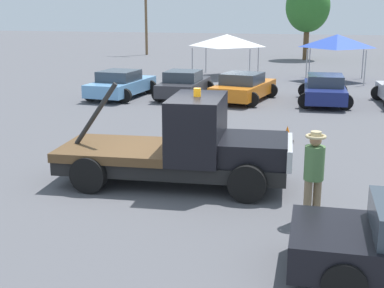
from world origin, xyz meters
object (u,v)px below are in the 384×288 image
object	(u,v)px
parked_car_charcoal	(184,85)
canopy_tent_blue	(337,41)
canopy_tent_white	(227,40)
tree_center	(308,7)
parked_car_navy	(324,89)
person_near_truck	(314,169)
utility_pole	(146,5)
parked_car_skyblue	(121,84)
tow_truck	(187,147)
traffic_cone	(287,135)
parked_car_orange	(243,87)

from	to	relation	value
parked_car_charcoal	canopy_tent_blue	xyz separation A→B (m)	(7.07, 8.33, 1.72)
canopy_tent_white	tree_center	size ratio (longest dim) A/B	0.56
parked_car_navy	canopy_tent_white	distance (m)	10.70
person_near_truck	utility_pole	xyz separation A→B (m)	(-17.01, 37.15, 3.43)
parked_car_skyblue	canopy_tent_blue	world-z (taller)	canopy_tent_blue
tow_truck	traffic_cone	distance (m)	5.40
parked_car_orange	canopy_tent_white	bearing A→B (deg)	26.26
canopy_tent_white	tow_truck	bearing A→B (deg)	-81.04
parked_car_skyblue	parked_car_orange	size ratio (longest dim) A/B	0.99
parked_car_orange	tree_center	bearing A→B (deg)	5.72
parked_car_skyblue	parked_car_navy	bearing A→B (deg)	-81.02
parked_car_orange	parked_car_navy	xyz separation A→B (m)	(3.71, 0.36, 0.00)
parked_car_charcoal	parked_car_navy	distance (m)	6.66
parked_car_orange	traffic_cone	world-z (taller)	parked_car_orange
tow_truck	parked_car_orange	distance (m)	12.58
person_near_truck	canopy_tent_blue	distance (m)	22.66
utility_pole	parked_car_navy	bearing A→B (deg)	-53.38
person_near_truck	canopy_tent_blue	bearing A→B (deg)	-37.55
parked_car_navy	utility_pole	world-z (taller)	utility_pole
parked_car_orange	canopy_tent_blue	distance (m)	9.58
tow_truck	parked_car_navy	world-z (taller)	tow_truck
parked_car_skyblue	canopy_tent_blue	xyz separation A→B (m)	(10.08, 9.03, 1.72)
parked_car_charcoal	parked_car_orange	size ratio (longest dim) A/B	0.92
person_near_truck	canopy_tent_blue	size ratio (longest dim) A/B	0.57
person_near_truck	parked_car_navy	size ratio (longest dim) A/B	0.40
parked_car_skyblue	canopy_tent_blue	distance (m)	13.64
person_near_truck	canopy_tent_blue	world-z (taller)	canopy_tent_blue
parked_car_charcoal	tree_center	size ratio (longest dim) A/B	0.65
parked_car_charcoal	tree_center	xyz separation A→B (m)	(4.49, 21.80, 3.73)
parked_car_navy	person_near_truck	bearing A→B (deg)	176.75
parked_car_charcoal	traffic_cone	world-z (taller)	parked_car_charcoal
person_near_truck	parked_car_skyblue	bearing A→B (deg)	-1.04
parked_car_skyblue	utility_pole	bearing A→B (deg)	20.53
parked_car_orange	utility_pole	distance (m)	26.78
parked_car_skyblue	parked_car_charcoal	distance (m)	3.09
parked_car_orange	utility_pole	bearing A→B (deg)	39.43
canopy_tent_white	utility_pole	bearing A→B (deg)	126.54
tow_truck	canopy_tent_blue	distance (m)	21.35
parked_car_charcoal	tow_truck	bearing A→B (deg)	-164.46
utility_pole	canopy_tent_white	bearing A→B (deg)	-53.46
parked_car_skyblue	canopy_tent_white	distance (m)	10.09
parked_car_navy	tree_center	distance (m)	22.02
person_near_truck	traffic_cone	xyz separation A→B (m)	(-1.11, 6.55, -0.86)
traffic_cone	canopy_tent_blue	bearing A→B (deg)	85.24
parked_car_charcoal	parked_car_orange	bearing A→B (deg)	-93.65
tow_truck	utility_pole	bearing A→B (deg)	106.18
person_near_truck	traffic_cone	bearing A→B (deg)	-27.36
parked_car_charcoal	canopy_tent_white	size ratio (longest dim) A/B	1.17
tree_center	parked_car_orange	bearing A→B (deg)	-94.01
parked_car_orange	traffic_cone	distance (m)	8.09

